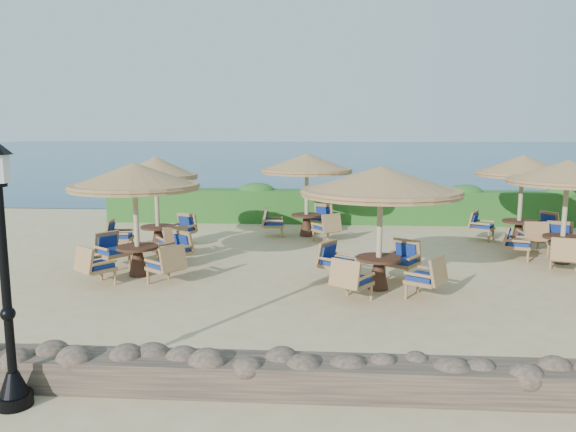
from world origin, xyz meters
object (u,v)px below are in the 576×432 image
at_px(cafe_set_5, 522,181).
at_px(cafe_set_6, 566,191).
at_px(cafe_set_0, 135,197).
at_px(cafe_set_3, 156,188).
at_px(lamp_post, 6,286).
at_px(cafe_set_4, 307,176).
at_px(cafe_set_1, 380,199).

distance_m(cafe_set_5, cafe_set_6, 2.45).
bearing_deg(cafe_set_0, cafe_set_3, 96.99).
distance_m(cafe_set_0, cafe_set_5, 11.05).
xyz_separation_m(lamp_post, cafe_set_4, (3.23, 11.39, 0.38)).
distance_m(cafe_set_3, cafe_set_5, 10.61).
bearing_deg(cafe_set_3, cafe_set_6, -3.93).
bearing_deg(cafe_set_4, lamp_post, -105.82).
relative_size(lamp_post, cafe_set_0, 1.10).
bearing_deg(cafe_set_5, lamp_post, -132.11).
relative_size(cafe_set_3, cafe_set_4, 0.95).
height_order(cafe_set_3, cafe_set_5, same).
bearing_deg(cafe_set_1, cafe_set_4, 106.66).
xyz_separation_m(lamp_post, cafe_set_5, (9.61, 10.63, 0.34)).
xyz_separation_m(lamp_post, cafe_set_0, (-0.54, 6.24, 0.32)).
bearing_deg(cafe_set_0, cafe_set_6, 10.62).
relative_size(cafe_set_5, cafe_set_6, 0.94).
xyz_separation_m(lamp_post, cafe_set_3, (-0.87, 8.93, 0.23)).
xyz_separation_m(cafe_set_0, cafe_set_1, (5.53, -0.74, 0.08)).
bearing_deg(cafe_set_4, cafe_set_1, -73.34).
height_order(lamp_post, cafe_set_1, lamp_post).
distance_m(cafe_set_4, cafe_set_5, 6.42).
relative_size(lamp_post, cafe_set_1, 0.97).
bearing_deg(cafe_set_1, cafe_set_0, 172.36).
bearing_deg(cafe_set_4, cafe_set_3, -149.08).
height_order(cafe_set_1, cafe_set_5, same).
distance_m(cafe_set_1, cafe_set_5, 6.90).
distance_m(cafe_set_0, cafe_set_3, 2.72).
distance_m(cafe_set_1, cafe_set_6, 5.60).
xyz_separation_m(lamp_post, cafe_set_6, (9.89, 8.20, 0.31)).
bearing_deg(cafe_set_3, cafe_set_1, -30.39).
bearing_deg(cafe_set_5, cafe_set_0, -156.62).
distance_m(cafe_set_3, cafe_set_6, 10.79).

